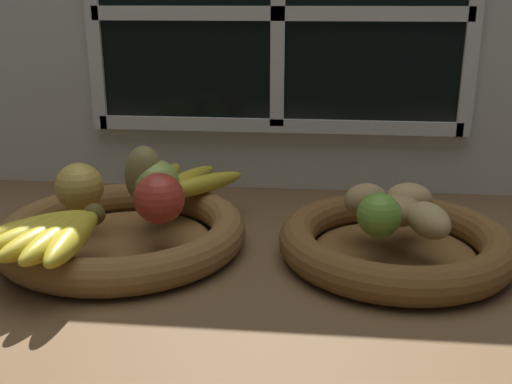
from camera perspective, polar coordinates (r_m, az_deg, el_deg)
The scene contains 15 objects.
ground_plane at distance 84.76cm, azimuth 0.60°, elevation -6.48°, with size 140.00×90.00×3.00cm, color brown.
back_wall at distance 106.93cm, azimuth 2.17°, elevation 14.94°, with size 140.00×4.60×55.00cm.
fruit_bowl_left at distance 86.34cm, azimuth -12.48°, elevation -3.76°, with size 34.41×34.41×4.81cm.
fruit_bowl_right at distance 82.91cm, azimuth 13.02°, elevation -4.74°, with size 31.23×31.23×4.81cm.
apple_green_back at distance 87.25cm, azimuth -9.46°, elevation 0.84°, with size 6.84×6.84×6.84cm, color #99B74C.
apple_golden_left at distance 88.07cm, azimuth -16.41°, elevation 0.47°, with size 6.77×6.77×6.77cm, color gold.
apple_red_right at distance 80.56cm, azimuth -9.17°, elevation -0.61°, with size 6.82×6.82×6.82cm, color #B73828.
pear_brown at distance 87.58cm, azimuth -10.49°, elevation 1.52°, with size 5.81×5.34×8.79cm, color olive.
banana_bunch_front at distance 76.69cm, azimuth -18.70°, elevation -3.76°, with size 14.12×17.41×3.27cm.
banana_bunch_back at distance 93.63cm, azimuth -7.15°, elevation 0.86°, with size 14.09×18.72×2.81cm.
potato_oblong at distance 83.57cm, azimuth 10.40°, elevation -0.77°, with size 6.10×5.01×4.68cm, color #A38451.
potato_back at distance 85.95cm, azimuth 14.31°, elevation -0.61°, with size 6.35×5.22×4.38cm, color tan.
potato_large at distance 81.26cm, azimuth 13.25°, elevation -1.71°, with size 6.51×5.78×4.15cm, color #A38451.
potato_small at distance 78.60cm, azimuth 16.04°, elevation -2.58°, with size 7.94×4.61×4.25cm, color tan.
lime_near at distance 76.78cm, azimuth 11.61°, elevation -2.16°, with size 5.67×5.67×5.67cm, color #6B9E33.
Camera 1 is at (6.95, -76.77, 33.75)cm, focal length 42.16 mm.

